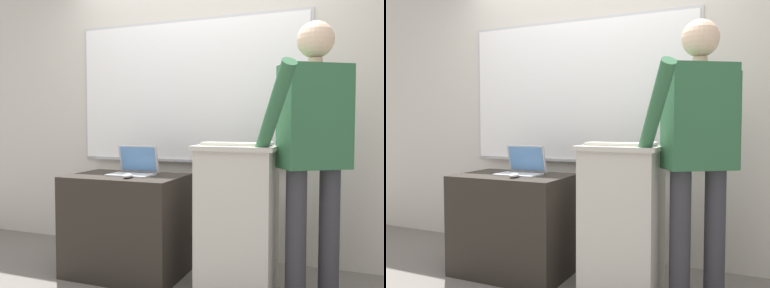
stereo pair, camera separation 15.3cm
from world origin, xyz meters
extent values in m
cube|color=beige|center=(0.00, 1.15, 1.42)|extent=(6.40, 0.12, 2.85)
cube|color=#B7B7BC|center=(-0.14, 1.09, 1.43)|extent=(2.12, 0.02, 1.25)
cube|color=white|center=(-0.14, 1.08, 1.43)|extent=(2.07, 0.02, 1.20)
cube|color=#B7B7BC|center=(-0.14, 1.07, 0.82)|extent=(1.87, 0.04, 0.02)
cube|color=#BCB7AD|center=(0.49, 0.40, 0.49)|extent=(0.49, 0.41, 0.98)
cube|color=#BCB7AD|center=(0.49, 0.40, 0.99)|extent=(0.54, 0.44, 0.03)
cube|color=#28231E|center=(-0.38, 0.43, 0.38)|extent=(0.86, 0.56, 0.76)
cylinder|color=#333338|center=(0.89, 0.36, 0.43)|extent=(0.13, 0.13, 0.87)
cylinder|color=#333338|center=(1.08, 0.48, 0.43)|extent=(0.13, 0.13, 0.87)
cube|color=#2D603D|center=(0.98, 0.42, 1.19)|extent=(0.47, 0.42, 0.65)
cylinder|color=beige|center=(0.98, 0.42, 1.54)|extent=(0.09, 0.09, 0.04)
sphere|color=beige|center=(0.98, 0.42, 1.67)|extent=(0.23, 0.23, 0.23)
cylinder|color=#2D603D|center=(0.79, 0.10, 1.24)|extent=(0.32, 0.42, 0.54)
cylinder|color=#2D603D|center=(1.18, 0.55, 1.17)|extent=(0.08, 0.08, 0.62)
cube|color=#B7BABF|center=(-0.34, 0.43, 0.77)|extent=(0.34, 0.20, 0.01)
cube|color=#B7BABF|center=(-0.34, 0.55, 0.88)|extent=(0.33, 0.06, 0.21)
cube|color=#598CCC|center=(-0.34, 0.54, 0.88)|extent=(0.30, 0.04, 0.18)
cube|color=beige|center=(0.47, 0.34, 1.02)|extent=(0.39, 0.15, 0.02)
ellipsoid|color=#BCBCC1|center=(-0.28, 0.28, 0.78)|extent=(0.06, 0.10, 0.03)
ellipsoid|color=#BCBCC1|center=(0.71, 0.36, 1.02)|extent=(0.06, 0.10, 0.03)
camera|label=1|loc=(1.18, -2.24, 1.15)|focal=38.00mm
camera|label=2|loc=(1.32, -2.18, 1.15)|focal=38.00mm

